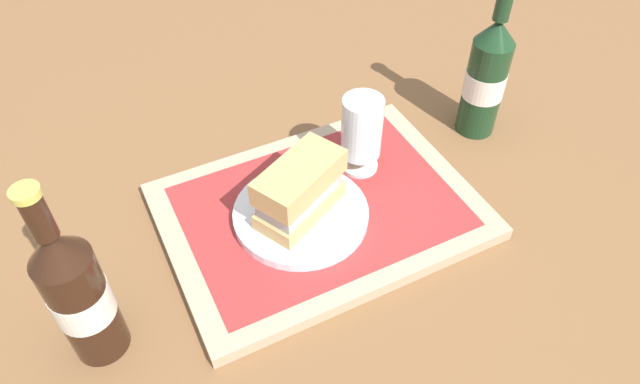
{
  "coord_description": "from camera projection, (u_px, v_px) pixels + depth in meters",
  "views": [
    {
      "loc": [
        -0.25,
        -0.5,
        0.63
      ],
      "look_at": [
        0.0,
        0.0,
        0.05
      ],
      "focal_mm": 32.51,
      "sensor_mm": 36.0,
      "label": 1
    }
  ],
  "objects": [
    {
      "name": "placemat",
      "position": [
        320.0,
        206.0,
        0.83
      ],
      "size": [
        0.38,
        0.27,
        0.0
      ],
      "primitive_type": "cube",
      "color": "#9E2D2D",
      "rests_on": "tray"
    },
    {
      "name": "ground_plane",
      "position": [
        320.0,
        216.0,
        0.85
      ],
      "size": [
        3.0,
        3.0,
        0.0
      ],
      "primitive_type": "plane",
      "color": "brown"
    },
    {
      "name": "second_bottle",
      "position": [
        78.0,
        294.0,
        0.63
      ],
      "size": [
        0.07,
        0.07,
        0.27
      ],
      "color": "black",
      "rests_on": "ground_plane"
    },
    {
      "name": "beer_glass",
      "position": [
        362.0,
        133.0,
        0.84
      ],
      "size": [
        0.06,
        0.06,
        0.12
      ],
      "color": "silver",
      "rests_on": "placemat"
    },
    {
      "name": "sandwich",
      "position": [
        302.0,
        188.0,
        0.78
      ],
      "size": [
        0.14,
        0.12,
        0.08
      ],
      "rotation": [
        0.0,
        0.0,
        0.47
      ],
      "color": "tan",
      "rests_on": "plate"
    },
    {
      "name": "beer_bottle",
      "position": [
        486.0,
        76.0,
        0.91
      ],
      "size": [
        0.07,
        0.07,
        0.27
      ],
      "color": "#19381E",
      "rests_on": "ground_plane"
    },
    {
      "name": "tray",
      "position": [
        320.0,
        211.0,
        0.84
      ],
      "size": [
        0.44,
        0.32,
        0.02
      ],
      "primitive_type": "cube",
      "color": "tan",
      "rests_on": "ground_plane"
    },
    {
      "name": "plate",
      "position": [
        301.0,
        214.0,
        0.81
      ],
      "size": [
        0.19,
        0.19,
        0.01
      ],
      "primitive_type": "cylinder",
      "color": "white",
      "rests_on": "placemat"
    }
  ]
}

